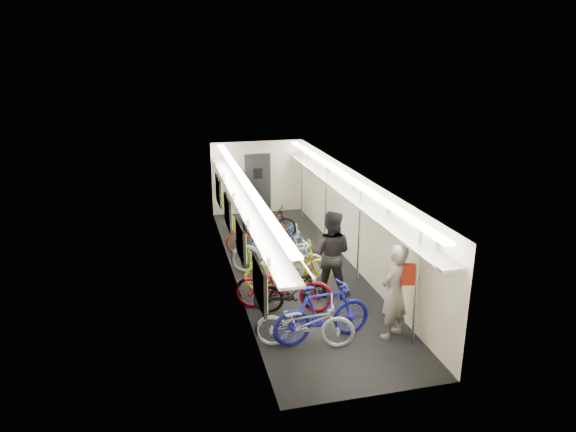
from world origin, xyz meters
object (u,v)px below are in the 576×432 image
passenger_near (394,292)px  backpack (408,274)px  bicycle_1 (322,313)px  passenger_mid (330,254)px  bicycle_0 (305,323)px

passenger_near → backpack: 0.42m
bicycle_1 → passenger_mid: (0.74, 1.80, 0.39)m
passenger_near → bicycle_0: bearing=-32.3°
backpack → bicycle_1: bearing=-177.5°
bicycle_0 → bicycle_1: 0.39m
passenger_mid → bicycle_1: bearing=96.0°
bicycle_1 → backpack: size_ratio=5.04×
passenger_mid → passenger_near: bearing=135.0°
bicycle_0 → backpack: bearing=-77.8°
bicycle_1 → passenger_near: 1.38m
bicycle_0 → bicycle_1: bearing=-56.9°
bicycle_0 → passenger_mid: bearing=-14.1°
backpack → passenger_mid: bearing=122.6°
passenger_mid → backpack: 2.20m
bicycle_0 → passenger_near: bearing=-76.0°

